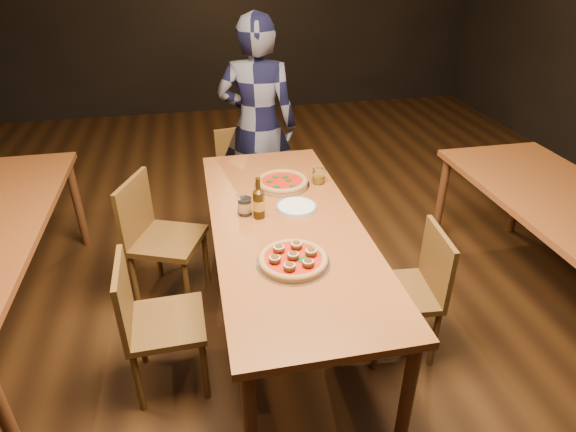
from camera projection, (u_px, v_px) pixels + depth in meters
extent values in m
plane|color=black|center=(286.00, 326.00, 3.00)|extent=(9.00, 9.00, 0.00)
cube|color=brown|center=(286.00, 226.00, 2.63)|extent=(0.80, 2.00, 0.04)
cylinder|color=#582F19|center=(250.00, 429.00, 1.96)|extent=(0.06, 0.06, 0.71)
cylinder|color=#582F19|center=(216.00, 210.00, 3.56)|extent=(0.06, 0.06, 0.71)
cylinder|color=#582F19|center=(406.00, 401.00, 2.08)|extent=(0.06, 0.06, 0.71)
cylinder|color=#582F19|center=(305.00, 201.00, 3.68)|extent=(0.06, 0.06, 0.71)
cylinder|color=#582F19|center=(2.00, 411.00, 2.04)|extent=(0.06, 0.06, 0.71)
cylinder|color=#582F19|center=(78.00, 204.00, 3.63)|extent=(0.06, 0.06, 0.71)
cylinder|color=#582F19|center=(441.00, 200.00, 3.69)|extent=(0.06, 0.06, 0.71)
cylinder|color=#582F19|center=(520.00, 192.00, 3.80)|extent=(0.06, 0.06, 0.71)
cylinder|color=#B7B7BF|center=(293.00, 263.00, 2.29)|extent=(0.35, 0.35, 0.01)
cylinder|color=#AE8D48|center=(293.00, 261.00, 2.28)|extent=(0.33, 0.33, 0.02)
torus|color=#AE8D48|center=(293.00, 259.00, 2.28)|extent=(0.33, 0.33, 0.03)
cylinder|color=#98080E|center=(293.00, 259.00, 2.28)|extent=(0.26, 0.26, 0.00)
cylinder|color=#B7B7BF|center=(282.00, 185.00, 3.02)|extent=(0.35, 0.35, 0.01)
cylinder|color=#AE8D48|center=(282.00, 183.00, 3.01)|extent=(0.32, 0.32, 0.02)
torus|color=#AE8D48|center=(282.00, 181.00, 3.01)|extent=(0.32, 0.32, 0.04)
cylinder|color=#98080E|center=(282.00, 181.00, 3.01)|extent=(0.25, 0.25, 0.00)
cylinder|color=white|center=(297.00, 207.00, 2.75)|extent=(0.23, 0.23, 0.02)
cylinder|color=black|center=(259.00, 205.00, 2.64)|extent=(0.06, 0.06, 0.16)
cylinder|color=black|center=(258.00, 186.00, 2.58)|extent=(0.03, 0.03, 0.08)
cylinder|color=gold|center=(259.00, 205.00, 2.64)|extent=(0.07, 0.07, 0.06)
cylinder|color=white|center=(245.00, 206.00, 2.68)|extent=(0.08, 0.08, 0.10)
cylinder|color=#A87613|center=(319.00, 176.00, 3.03)|extent=(0.08, 0.08, 0.10)
imported|color=black|center=(258.00, 126.00, 3.71)|extent=(0.70, 0.57, 1.68)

